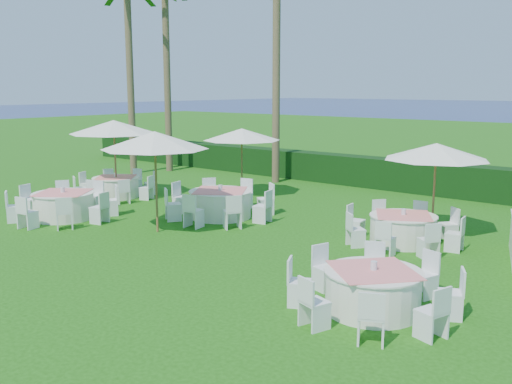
{
  "coord_description": "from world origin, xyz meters",
  "views": [
    {
      "loc": [
        10.88,
        -8.81,
        4.0
      ],
      "look_at": [
        1.69,
        2.61,
        1.3
      ],
      "focal_mm": 40.0,
      "sensor_mm": 36.0,
      "label": 1
    }
  ],
  "objects_px": {
    "banquet_table_a": "(64,205)",
    "umbrella_b": "(155,140)",
    "banquet_table_d": "(116,187)",
    "banquet_table_f": "(403,228)",
    "umbrella_a": "(114,127)",
    "umbrella_d": "(436,151)",
    "banquet_table_c": "(373,290)",
    "banquet_table_e": "(220,203)",
    "umbrella_c": "(242,134)"
  },
  "relations": [
    {
      "from": "banquet_table_a",
      "to": "banquet_table_d",
      "type": "distance_m",
      "value": 3.56
    },
    {
      "from": "umbrella_b",
      "to": "umbrella_c",
      "type": "xyz_separation_m",
      "value": [
        -1.65,
        5.62,
        -0.28
      ]
    },
    {
      "from": "banquet_table_a",
      "to": "umbrella_c",
      "type": "xyz_separation_m",
      "value": [
        1.87,
        6.31,
        1.86
      ]
    },
    {
      "from": "banquet_table_d",
      "to": "banquet_table_f",
      "type": "distance_m",
      "value": 10.98
    },
    {
      "from": "umbrella_d",
      "to": "banquet_table_e",
      "type": "bearing_deg",
      "value": -161.5
    },
    {
      "from": "banquet_table_c",
      "to": "umbrella_b",
      "type": "distance_m",
      "value": 7.85
    },
    {
      "from": "banquet_table_e",
      "to": "umbrella_d",
      "type": "relative_size",
      "value": 1.21
    },
    {
      "from": "banquet_table_a",
      "to": "umbrella_b",
      "type": "height_order",
      "value": "umbrella_b"
    },
    {
      "from": "banquet_table_d",
      "to": "umbrella_d",
      "type": "height_order",
      "value": "umbrella_d"
    },
    {
      "from": "umbrella_b",
      "to": "banquet_table_f",
      "type": "bearing_deg",
      "value": 28.48
    },
    {
      "from": "banquet_table_a",
      "to": "banquet_table_d",
      "type": "relative_size",
      "value": 1.11
    },
    {
      "from": "banquet_table_d",
      "to": "umbrella_d",
      "type": "bearing_deg",
      "value": 9.93
    },
    {
      "from": "banquet_table_d",
      "to": "banquet_table_e",
      "type": "bearing_deg",
      "value": -0.43
    },
    {
      "from": "banquet_table_d",
      "to": "banquet_table_f",
      "type": "relative_size",
      "value": 0.97
    },
    {
      "from": "banquet_table_a",
      "to": "banquet_table_c",
      "type": "xyz_separation_m",
      "value": [
        10.92,
        -0.74,
        -0.02
      ]
    },
    {
      "from": "banquet_table_c",
      "to": "banquet_table_e",
      "type": "relative_size",
      "value": 0.89
    },
    {
      "from": "umbrella_b",
      "to": "banquet_table_d",
      "type": "bearing_deg",
      "value": 153.82
    },
    {
      "from": "banquet_table_a",
      "to": "banquet_table_f",
      "type": "relative_size",
      "value": 1.08
    },
    {
      "from": "umbrella_b",
      "to": "umbrella_d",
      "type": "relative_size",
      "value": 1.04
    },
    {
      "from": "banquet_table_a",
      "to": "banquet_table_d",
      "type": "bearing_deg",
      "value": 116.2
    },
    {
      "from": "banquet_table_c",
      "to": "umbrella_d",
      "type": "bearing_deg",
      "value": 102.07
    },
    {
      "from": "banquet_table_e",
      "to": "umbrella_b",
      "type": "height_order",
      "value": "umbrella_b"
    },
    {
      "from": "banquet_table_a",
      "to": "umbrella_b",
      "type": "xyz_separation_m",
      "value": [
        3.51,
        0.69,
        2.14
      ]
    },
    {
      "from": "banquet_table_d",
      "to": "umbrella_a",
      "type": "distance_m",
      "value": 2.19
    },
    {
      "from": "banquet_table_f",
      "to": "banquet_table_a",
      "type": "bearing_deg",
      "value": -157.55
    },
    {
      "from": "banquet_table_c",
      "to": "banquet_table_e",
      "type": "xyz_separation_m",
      "value": [
        -7.26,
        3.89,
        0.04
      ]
    },
    {
      "from": "banquet_table_c",
      "to": "umbrella_d",
      "type": "relative_size",
      "value": 1.08
    },
    {
      "from": "banquet_table_c",
      "to": "banquet_table_d",
      "type": "relative_size",
      "value": 1.03
    },
    {
      "from": "umbrella_a",
      "to": "umbrella_c",
      "type": "xyz_separation_m",
      "value": [
        3.4,
        3.13,
        -0.29
      ]
    },
    {
      "from": "banquet_table_a",
      "to": "banquet_table_e",
      "type": "height_order",
      "value": "banquet_table_e"
    },
    {
      "from": "banquet_table_c",
      "to": "banquet_table_a",
      "type": "bearing_deg",
      "value": 176.12
    },
    {
      "from": "umbrella_a",
      "to": "umbrella_b",
      "type": "height_order",
      "value": "umbrella_a"
    },
    {
      "from": "umbrella_c",
      "to": "banquet_table_e",
      "type": "bearing_deg",
      "value": -60.39
    },
    {
      "from": "banquet_table_d",
      "to": "umbrella_d",
      "type": "relative_size",
      "value": 1.05
    },
    {
      "from": "umbrella_c",
      "to": "umbrella_d",
      "type": "distance_m",
      "value": 7.87
    },
    {
      "from": "umbrella_a",
      "to": "umbrella_d",
      "type": "bearing_deg",
      "value": 10.02
    },
    {
      "from": "banquet_table_d",
      "to": "banquet_table_f",
      "type": "height_order",
      "value": "banquet_table_f"
    },
    {
      "from": "banquet_table_e",
      "to": "umbrella_a",
      "type": "height_order",
      "value": "umbrella_a"
    },
    {
      "from": "banquet_table_a",
      "to": "umbrella_a",
      "type": "relative_size",
      "value": 1.02
    },
    {
      "from": "banquet_table_a",
      "to": "banquet_table_e",
      "type": "distance_m",
      "value": 4.83
    },
    {
      "from": "banquet_table_e",
      "to": "banquet_table_f",
      "type": "relative_size",
      "value": 1.13
    },
    {
      "from": "banquet_table_f",
      "to": "umbrella_b",
      "type": "height_order",
      "value": "umbrella_b"
    },
    {
      "from": "umbrella_a",
      "to": "banquet_table_c",
      "type": "bearing_deg",
      "value": -17.49
    },
    {
      "from": "banquet_table_a",
      "to": "banquet_table_e",
      "type": "relative_size",
      "value": 0.95
    },
    {
      "from": "banquet_table_e",
      "to": "umbrella_d",
      "type": "xyz_separation_m",
      "value": [
        5.99,
        2.01,
        1.86
      ]
    },
    {
      "from": "banquet_table_d",
      "to": "umbrella_b",
      "type": "xyz_separation_m",
      "value": [
        5.08,
        -2.5,
        2.17
      ]
    },
    {
      "from": "umbrella_c",
      "to": "banquet_table_f",
      "type": "bearing_deg",
      "value": -17.94
    },
    {
      "from": "banquet_table_a",
      "to": "umbrella_b",
      "type": "bearing_deg",
      "value": 11.16
    },
    {
      "from": "umbrella_b",
      "to": "umbrella_d",
      "type": "bearing_deg",
      "value": 36.01
    },
    {
      "from": "banquet_table_c",
      "to": "banquet_table_f",
      "type": "xyz_separation_m",
      "value": [
        -1.53,
        4.62,
        -0.01
      ]
    }
  ]
}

